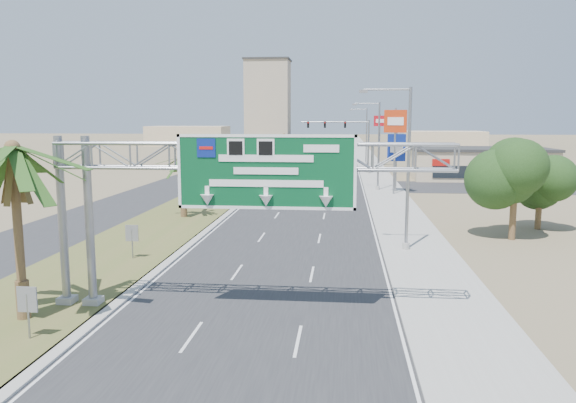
{
  "coord_description": "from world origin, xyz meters",
  "views": [
    {
      "loc": [
        3.58,
        -12.59,
        8.08
      ],
      "look_at": [
        0.96,
        13.73,
        4.2
      ],
      "focal_mm": 35.0,
      "sensor_mm": 36.0,
      "label": 1
    }
  ],
  "objects_px": {
    "palm_near": "(12,149)",
    "car_far": "(294,164)",
    "sign_gantry": "(230,169)",
    "car_mid_lane": "(319,179)",
    "pole_sign_red_far": "(380,125)",
    "pole_sign_blue": "(396,149)",
    "store_building": "(479,164)",
    "car_right_lane": "(336,174)",
    "car_left_lane": "(285,197)",
    "pole_sign_red_near": "(395,127)",
    "signal_mast": "(355,141)"
  },
  "relations": [
    {
      "from": "car_right_lane",
      "to": "car_left_lane",
      "type": "bearing_deg",
      "value": -98.39
    },
    {
      "from": "car_far",
      "to": "pole_sign_blue",
      "type": "distance_m",
      "value": 33.21
    },
    {
      "from": "car_right_lane",
      "to": "pole_sign_red_near",
      "type": "bearing_deg",
      "value": -62.89
    },
    {
      "from": "sign_gantry",
      "to": "car_mid_lane",
      "type": "bearing_deg",
      "value": 88.18
    },
    {
      "from": "car_mid_lane",
      "to": "pole_sign_red_far",
      "type": "xyz_separation_m",
      "value": [
        9.31,
        29.14,
        6.42
      ]
    },
    {
      "from": "car_left_lane",
      "to": "car_far",
      "type": "height_order",
      "value": "car_left_lane"
    },
    {
      "from": "car_mid_lane",
      "to": "car_right_lane",
      "type": "height_order",
      "value": "car_right_lane"
    },
    {
      "from": "pole_sign_red_far",
      "to": "car_right_lane",
      "type": "bearing_deg",
      "value": -106.68
    },
    {
      "from": "palm_near",
      "to": "pole_sign_red_far",
      "type": "xyz_separation_m",
      "value": [
        18.96,
        78.75,
        0.14
      ]
    },
    {
      "from": "store_building",
      "to": "car_right_lane",
      "type": "xyz_separation_m",
      "value": [
        -19.38,
        -3.07,
        -1.26
      ]
    },
    {
      "from": "palm_near",
      "to": "signal_mast",
      "type": "relative_size",
      "value": 0.81
    },
    {
      "from": "signal_mast",
      "to": "pole_sign_red_far",
      "type": "relative_size",
      "value": 1.15
    },
    {
      "from": "car_far",
      "to": "sign_gantry",
      "type": "bearing_deg",
      "value": -81.38
    },
    {
      "from": "pole_sign_red_far",
      "to": "pole_sign_blue",
      "type": "bearing_deg",
      "value": -90.6
    },
    {
      "from": "car_far",
      "to": "car_mid_lane",
      "type": "bearing_deg",
      "value": -71.56
    },
    {
      "from": "signal_mast",
      "to": "car_left_lane",
      "type": "height_order",
      "value": "signal_mast"
    },
    {
      "from": "store_building",
      "to": "pole_sign_red_far",
      "type": "bearing_deg",
      "value": 120.53
    },
    {
      "from": "car_mid_lane",
      "to": "pole_sign_red_near",
      "type": "relative_size",
      "value": 0.43
    },
    {
      "from": "car_left_lane",
      "to": "store_building",
      "type": "bearing_deg",
      "value": 50.62
    },
    {
      "from": "car_mid_lane",
      "to": "car_right_lane",
      "type": "xyz_separation_m",
      "value": [
        2.17,
        5.32,
        0.08
      ]
    },
    {
      "from": "palm_near",
      "to": "car_left_lane",
      "type": "distance_m",
      "value": 33.91
    },
    {
      "from": "sign_gantry",
      "to": "signal_mast",
      "type": "relative_size",
      "value": 1.63
    },
    {
      "from": "palm_near",
      "to": "car_far",
      "type": "bearing_deg",
      "value": 86.47
    },
    {
      "from": "pole_sign_blue",
      "to": "pole_sign_red_far",
      "type": "xyz_separation_m",
      "value": [
        0.38,
        36.08,
        2.29
      ]
    },
    {
      "from": "signal_mast",
      "to": "car_mid_lane",
      "type": "distance_m",
      "value": 15.69
    },
    {
      "from": "car_left_lane",
      "to": "pole_sign_red_near",
      "type": "distance_m",
      "value": 15.11
    },
    {
      "from": "pole_sign_red_far",
      "to": "pole_sign_red_near",
      "type": "bearing_deg",
      "value": -91.14
    },
    {
      "from": "car_left_lane",
      "to": "car_mid_lane",
      "type": "distance_m",
      "value": 17.24
    },
    {
      "from": "sign_gantry",
      "to": "pole_sign_red_far",
      "type": "xyz_separation_m",
      "value": [
        10.82,
        76.83,
        1.01
      ]
    },
    {
      "from": "pole_sign_red_near",
      "to": "pole_sign_blue",
      "type": "height_order",
      "value": "pole_sign_red_near"
    },
    {
      "from": "signal_mast",
      "to": "car_left_lane",
      "type": "bearing_deg",
      "value": -102.86
    },
    {
      "from": "palm_near",
      "to": "signal_mast",
      "type": "height_order",
      "value": "palm_near"
    },
    {
      "from": "pole_sign_red_near",
      "to": "pole_sign_red_far",
      "type": "bearing_deg",
      "value": 88.86
    },
    {
      "from": "car_far",
      "to": "pole_sign_blue",
      "type": "height_order",
      "value": "pole_sign_blue"
    },
    {
      "from": "pole_sign_red_far",
      "to": "car_far",
      "type": "bearing_deg",
      "value": -156.49
    },
    {
      "from": "signal_mast",
      "to": "car_mid_lane",
      "type": "bearing_deg",
      "value": -108.2
    },
    {
      "from": "pole_sign_red_near",
      "to": "car_right_lane",
      "type": "bearing_deg",
      "value": 113.83
    },
    {
      "from": "sign_gantry",
      "to": "car_far",
      "type": "bearing_deg",
      "value": 92.98
    },
    {
      "from": "store_building",
      "to": "sign_gantry",
      "type": "bearing_deg",
      "value": -112.36
    },
    {
      "from": "car_far",
      "to": "pole_sign_blue",
      "type": "bearing_deg",
      "value": -58.99
    },
    {
      "from": "car_right_lane",
      "to": "car_far",
      "type": "distance_m",
      "value": 19.0
    },
    {
      "from": "pole_sign_red_near",
      "to": "palm_near",
      "type": "bearing_deg",
      "value": -114.2
    },
    {
      "from": "car_far",
      "to": "pole_sign_red_near",
      "type": "xyz_separation_m",
      "value": [
        13.74,
        -31.95,
        6.63
      ]
    },
    {
      "from": "sign_gantry",
      "to": "car_far",
      "type": "distance_m",
      "value": 70.82
    },
    {
      "from": "store_building",
      "to": "car_far",
      "type": "relative_size",
      "value": 3.77
    },
    {
      "from": "signal_mast",
      "to": "pole_sign_blue",
      "type": "bearing_deg",
      "value": -78.82
    },
    {
      "from": "palm_near",
      "to": "car_far",
      "type": "height_order",
      "value": "palm_near"
    },
    {
      "from": "sign_gantry",
      "to": "car_mid_lane",
      "type": "height_order",
      "value": "sign_gantry"
    },
    {
      "from": "car_right_lane",
      "to": "palm_near",
      "type": "bearing_deg",
      "value": -98.86
    },
    {
      "from": "pole_sign_red_near",
      "to": "car_left_lane",
      "type": "bearing_deg",
      "value": -144.13
    }
  ]
}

